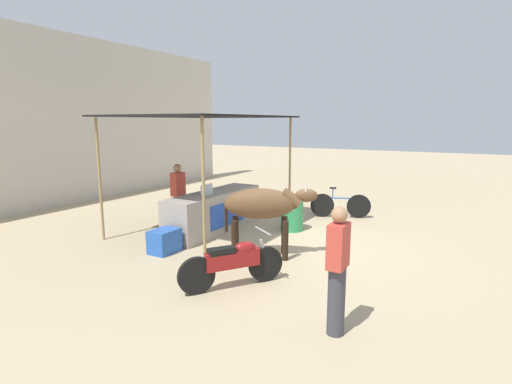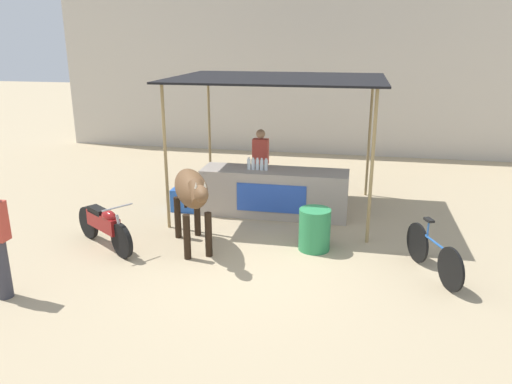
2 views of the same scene
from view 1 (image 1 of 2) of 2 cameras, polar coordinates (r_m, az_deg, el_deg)
The scene contains 12 objects.
ground_plane at distance 8.89m, azimuth 5.74°, elevation -7.37°, with size 60.00×60.00×0.00m, color tan.
building_wall_far at distance 14.10m, azimuth -27.05°, elevation 9.10°, with size 16.00×0.50×5.37m, color beige.
stall_counter at distance 9.83m, azimuth -5.97°, elevation -2.77°, with size 3.00×0.82×0.96m.
stall_awning at distance 9.77m, azimuth -7.67°, elevation 10.10°, with size 4.20×3.20×2.79m.
water_bottle_row at distance 9.42m, azimuth -7.05°, elevation 0.32°, with size 0.43×0.07×0.25m.
vendor_behind_counter at distance 9.89m, azimuth -11.04°, elevation -0.66°, with size 0.34×0.22×1.65m.
cooler_box at distance 8.43m, azimuth -12.95°, elevation -6.84°, with size 0.60×0.44×0.48m, color blue.
water_barrel at distance 9.87m, azimuth 5.15°, elevation -3.36°, with size 0.55×0.55×0.74m, color #2D8C51.
cow at distance 7.76m, azimuth 1.06°, elevation -2.01°, with size 1.20×1.77×1.44m.
motorcycle_parked at distance 6.52m, azimuth -3.23°, elevation -9.93°, with size 1.53×1.09×0.90m.
bicycle_leaning at distance 11.38m, azimuth 11.94°, elevation -1.86°, with size 0.66×1.56×0.85m.
passerby_on_street at distance 5.11m, azimuth 11.55°, elevation -10.86°, with size 0.34×0.22×1.65m.
Camera 1 is at (-7.75, -3.45, 2.65)m, focal length 28.00 mm.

